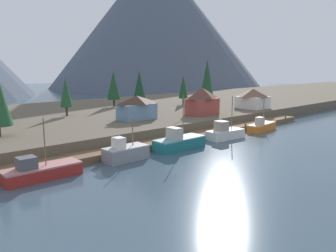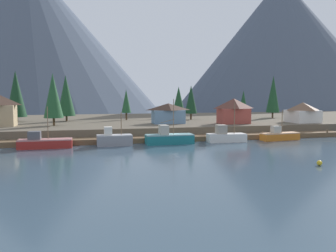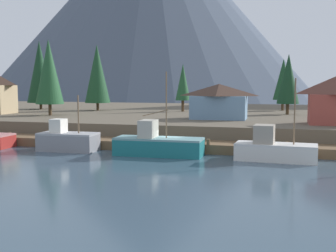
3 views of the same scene
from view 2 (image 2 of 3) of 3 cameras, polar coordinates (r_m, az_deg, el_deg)
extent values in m
cube|color=#384C5B|center=(86.43, -2.70, -1.31)|extent=(400.00, 400.00, 1.00)
cube|color=brown|center=(68.86, 0.16, -2.14)|extent=(80.00, 4.00, 1.00)
cylinder|color=brown|center=(66.09, -23.74, -2.63)|extent=(0.36, 0.36, 1.60)
cylinder|color=brown|center=(65.16, -16.80, -2.51)|extent=(0.36, 0.36, 1.60)
cylinder|color=brown|center=(65.20, -9.76, -2.36)|extent=(0.36, 0.36, 1.60)
cylinder|color=brown|center=(66.22, -2.83, -2.17)|extent=(0.36, 0.36, 1.60)
cylinder|color=brown|center=(68.17, 3.79, -1.97)|extent=(0.36, 0.36, 1.60)
cylinder|color=brown|center=(70.97, 9.97, -1.75)|extent=(0.36, 0.36, 1.60)
cylinder|color=brown|center=(74.53, 15.61, -1.53)|extent=(0.36, 0.36, 1.60)
cylinder|color=brown|center=(78.75, 20.70, -1.33)|extent=(0.36, 0.36, 1.60)
cylinder|color=brown|center=(83.52, 25.23, -1.13)|extent=(0.36, 0.36, 1.60)
cube|color=brown|center=(98.01, -4.05, 0.48)|extent=(400.00, 56.00, 2.50)
cone|color=#475160|center=(218.09, -22.58, 13.91)|extent=(152.13, 152.13, 87.59)
cone|color=#475160|center=(227.37, 18.30, 12.90)|extent=(130.62, 130.62, 81.50)
cube|color=maroon|center=(63.63, -19.94, -2.88)|extent=(9.12, 3.00, 1.39)
cube|color=#AD6C6A|center=(63.53, -19.96, -2.17)|extent=(9.12, 3.00, 0.20)
cube|color=#4C4C51|center=(63.66, -21.56, -1.48)|extent=(2.06, 1.89, 1.41)
cylinder|color=brown|center=(63.18, -19.60, 0.50)|extent=(0.14, 0.14, 5.73)
cube|color=gray|center=(63.43, -9.00, -2.46)|extent=(6.43, 2.97, 1.81)
cube|color=#9F9FA2|center=(63.31, -9.01, -1.56)|extent=(6.43, 2.97, 0.20)
cube|color=silver|center=(63.12, -10.07, -0.82)|extent=(1.42, 1.71, 1.50)
cylinder|color=brown|center=(63.22, -7.89, 0.42)|extent=(0.16, 0.16, 4.14)
cube|color=#196B70|center=(64.94, 0.25, -2.30)|extent=(9.13, 3.31, 1.64)
cube|color=#679496|center=(64.83, 0.25, -1.49)|extent=(9.13, 3.31, 0.20)
cube|color=#B2AD9E|center=(64.44, -0.74, -0.64)|extent=(1.59, 2.48, 1.80)
cylinder|color=brown|center=(64.73, 0.94, 1.59)|extent=(0.13, 0.13, 6.77)
cylinder|color=brown|center=(64.49, -0.04, 0.85)|extent=(2.81, 0.13, 0.78)
cube|color=silver|center=(68.67, 9.80, -2.04)|extent=(7.80, 3.42, 1.46)
cube|color=silver|center=(68.57, 9.81, -1.35)|extent=(7.80, 3.42, 0.20)
cube|color=gray|center=(68.10, 8.94, -0.55)|extent=(2.02, 2.30, 1.78)
cylinder|color=brown|center=(68.85, 11.14, 1.34)|extent=(0.15, 0.15, 6.23)
cube|color=#CC6B1E|center=(74.23, 18.32, -1.74)|extent=(8.69, 3.50, 1.33)
cube|color=tan|center=(74.14, 18.34, -1.16)|extent=(8.69, 3.50, 0.20)
cube|color=#B2AD9E|center=(73.37, 17.71, -0.56)|extent=(1.96, 1.56, 1.44)
cylinder|color=brown|center=(74.19, 18.65, 0.76)|extent=(0.16, 0.16, 4.75)
cube|color=silver|center=(91.19, 21.71, 1.52)|extent=(6.50, 6.65, 3.05)
pyramid|color=brown|center=(91.08, 21.76, 3.10)|extent=(6.83, 6.99, 1.98)
cube|color=#9E4238|center=(82.65, 10.99, 1.65)|extent=(7.11, 4.19, 3.62)
pyramid|color=brown|center=(82.52, 11.02, 3.74)|extent=(7.47, 4.40, 2.41)
cube|color=#6689A8|center=(81.59, 0.04, 1.56)|extent=(7.52, 4.19, 3.22)
pyramid|color=#422D23|center=(81.47, 0.04, 3.26)|extent=(7.89, 4.40, 1.64)
cube|color=tan|center=(82.82, -26.48, 1.56)|extent=(6.39, 4.63, 4.64)
cylinder|color=#4C3823|center=(79.81, -18.66, 0.69)|extent=(0.50, 0.50, 1.78)
cone|color=#1E4C28|center=(79.59, -18.79, 4.89)|extent=(4.30, 4.30, 9.92)
cylinder|color=#4C3823|center=(104.85, 1.79, 2.03)|extent=(0.50, 0.50, 1.98)
cone|color=#194223|center=(104.70, 1.80, 4.61)|extent=(3.56, 3.56, 7.46)
cylinder|color=#4C3823|center=(103.15, 12.53, 1.80)|extent=(0.50, 0.50, 1.78)
cone|color=#194223|center=(103.00, 12.58, 4.08)|extent=(2.59, 2.59, 6.43)
cylinder|color=#4C3823|center=(92.72, -16.70, 1.22)|extent=(0.50, 0.50, 1.42)
cone|color=#194223|center=(92.52, -16.80, 4.94)|extent=(4.63, 4.63, 10.61)
cylinder|color=#4C3823|center=(107.38, 17.19, 1.78)|extent=(0.50, 0.50, 1.62)
cone|color=#194223|center=(107.21, 17.28, 5.16)|extent=(4.03, 4.03, 11.08)
cylinder|color=#4C3823|center=(94.26, -7.02, 1.63)|extent=(0.50, 0.50, 1.99)
cone|color=#1E4C28|center=(94.09, -7.05, 4.19)|extent=(2.62, 2.62, 6.40)
cylinder|color=#4C3823|center=(94.83, -24.08, 1.03)|extent=(0.50, 0.50, 1.29)
cone|color=#14381E|center=(94.64, -24.23, 4.98)|extent=(4.99, 4.99, 11.78)
cylinder|color=#4C3823|center=(95.12, 3.88, 1.62)|extent=(0.50, 0.50, 1.73)
cone|color=#14381E|center=(94.94, 3.90, 4.51)|extent=(3.49, 3.49, 7.86)
sphere|color=gold|center=(49.32, 24.14, -5.71)|extent=(0.70, 0.70, 0.70)
camera|label=1|loc=(32.37, -57.57, 10.07)|focal=36.50mm
camera|label=3|loc=(34.89, 38.46, 0.90)|focal=44.82mm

